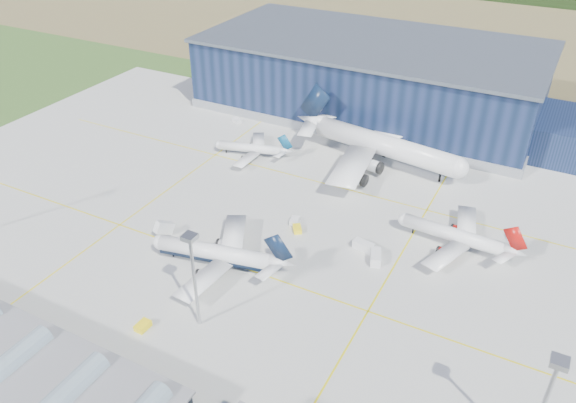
% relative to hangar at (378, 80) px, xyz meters
% --- Properties ---
extents(ground, '(600.00, 600.00, 0.00)m').
position_rel_hangar_xyz_m(ground, '(-2.81, -94.80, -11.62)').
color(ground, '#2C4A1B').
rests_on(ground, ground).
extents(apron, '(220.00, 160.00, 0.08)m').
position_rel_hangar_xyz_m(apron, '(-2.81, -84.80, -11.59)').
color(apron, '#9D9D98').
rests_on(apron, ground).
extents(farmland, '(600.00, 220.00, 0.01)m').
position_rel_hangar_xyz_m(farmland, '(-2.81, 125.20, -11.62)').
color(farmland, olive).
rests_on(farmland, ground).
extents(hangar, '(145.00, 62.00, 26.10)m').
position_rel_hangar_xyz_m(hangar, '(0.00, 0.00, 0.00)').
color(hangar, '#101D37').
rests_on(hangar, ground).
extents(glass_concourse, '(78.00, 23.00, 8.60)m').
position_rel_hangar_xyz_m(glass_concourse, '(-9.26, -154.80, -7.93)').
color(glass_concourse, black).
rests_on(glass_concourse, ground).
extents(light_mast_center, '(2.60, 2.60, 23.00)m').
position_rel_hangar_xyz_m(light_mast_center, '(7.19, -124.80, 3.82)').
color(light_mast_center, '#A9AAAF').
rests_on(light_mast_center, ground).
extents(light_mast_east, '(2.60, 2.60, 23.00)m').
position_rel_hangar_xyz_m(light_mast_east, '(72.19, -124.80, 3.82)').
color(light_mast_east, '#A9AAAF').
rests_on(light_mast_east, ground).
extents(airliner_navy, '(42.16, 41.55, 11.71)m').
position_rel_hangar_xyz_m(airliner_navy, '(-0.80, -106.80, -5.76)').
color(airliner_navy, white).
rests_on(airliner_navy, ground).
extents(airliner_red, '(34.32, 33.67, 10.55)m').
position_rel_hangar_xyz_m(airliner_red, '(47.10, -72.80, -6.34)').
color(airliner_red, white).
rests_on(airliner_red, ground).
extents(airliner_widebody, '(69.41, 68.32, 19.77)m').
position_rel_hangar_xyz_m(airliner_widebody, '(17.35, -39.80, -1.73)').
color(airliner_widebody, white).
rests_on(airliner_widebody, ground).
extents(airliner_regional, '(31.97, 31.56, 8.58)m').
position_rel_hangar_xyz_m(airliner_regional, '(-22.49, -54.80, -7.33)').
color(airliner_regional, white).
rests_on(airliner_regional, ground).
extents(gse_tug_a, '(3.55, 3.87, 1.38)m').
position_rel_hangar_xyz_m(gse_tug_a, '(10.10, -85.32, -10.93)').
color(gse_tug_a, yellow).
rests_on(gse_tug_a, ground).
extents(gse_tug_b, '(2.32, 3.38, 1.43)m').
position_rel_hangar_xyz_m(gse_tug_b, '(-2.37, -131.39, -10.90)').
color(gse_tug_b, yellow).
rests_on(gse_tug_b, ground).
extents(gse_van_a, '(5.57, 3.18, 2.29)m').
position_rel_hangar_xyz_m(gse_van_a, '(28.20, -84.71, -10.47)').
color(gse_van_a, silver).
rests_on(gse_van_a, ground).
extents(gse_cart_a, '(2.94, 3.74, 1.43)m').
position_rel_hangar_xyz_m(gse_cart_a, '(7.80, -82.37, -10.90)').
color(gse_cart_a, silver).
rests_on(gse_cart_a, ground).
extents(gse_van_b, '(4.20, 5.92, 2.47)m').
position_rel_hangar_xyz_m(gse_van_b, '(32.46, -87.64, -10.38)').
color(gse_van_b, silver).
rests_on(gse_van_b, ground).
extents(gse_cart_b, '(3.97, 3.37, 1.46)m').
position_rel_hangar_xyz_m(gse_cart_b, '(-40.37, -34.76, -10.89)').
color(gse_cart_b, silver).
rests_on(gse_cart_b, ground).
extents(airstair, '(3.47, 5.22, 3.11)m').
position_rel_hangar_xyz_m(airstair, '(-19.14, -102.92, -10.06)').
color(airstair, silver).
rests_on(airstair, ground).
extents(car_b, '(3.96, 2.76, 1.24)m').
position_rel_hangar_xyz_m(car_b, '(-8.88, -142.80, -11.00)').
color(car_b, '#99999E').
rests_on(car_b, ground).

